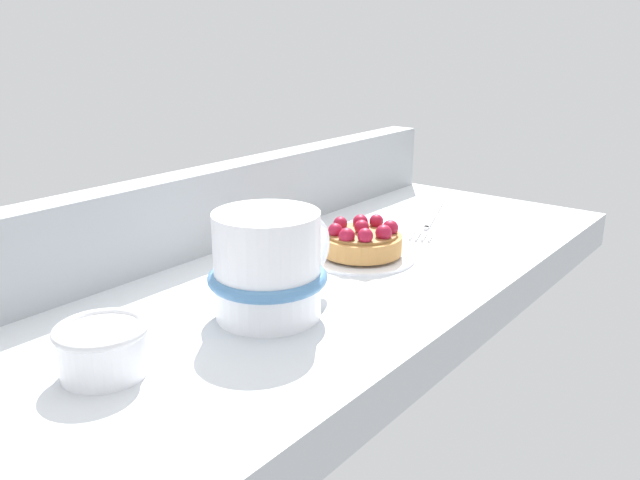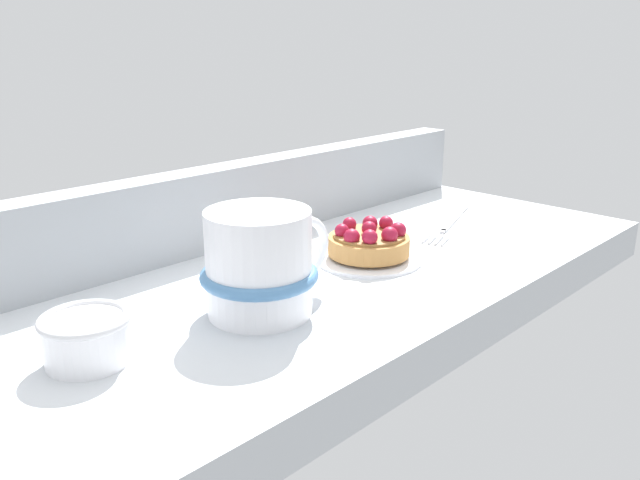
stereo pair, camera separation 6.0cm
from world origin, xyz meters
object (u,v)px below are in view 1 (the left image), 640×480
Objects in this scene: dessert_plate at (361,255)px; dessert_fork at (431,219)px; coffee_mug at (269,266)px; sugar_bowl at (103,348)px; raspberry_tart at (362,240)px.

dessert_plate and dessert_fork have the same top height.
coffee_mug reaches higher than dessert_fork.
sugar_bowl is at bearing 179.42° from dessert_plate.
raspberry_tart is at bearing -176.30° from dessert_fork.
coffee_mug reaches higher than dessert_plate.
coffee_mug is at bearing -9.37° from sugar_bowl.
dessert_fork is (33.39, 3.11, -4.05)cm from coffee_mug.
sugar_bowl is at bearing -179.14° from dessert_fork.
raspberry_tart reaches higher than sugar_bowl.
dessert_plate is 0.64× the size of dessert_fork.
dessert_fork is (16.86, 1.09, -1.75)cm from raspberry_tart.
sugar_bowl is (-14.47, 2.39, -2.39)cm from coffee_mug.
sugar_bowl is (-31.00, 0.32, 1.64)cm from dessert_plate.
raspberry_tart is 1.30× the size of sugar_bowl.
raspberry_tart is 31.00cm from sugar_bowl.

